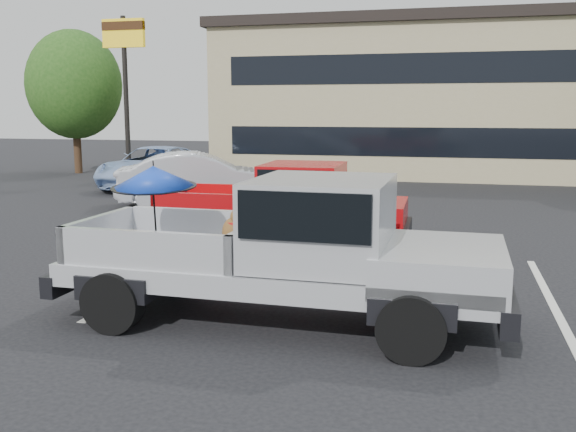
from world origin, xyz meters
name	(u,v)px	position (x,y,z in m)	size (l,w,h in m)	color
ground	(317,330)	(0.00, 0.00, 0.00)	(90.00, 90.00, 0.00)	black
stripe_left	(164,275)	(-3.00, 2.00, 0.00)	(0.12, 5.00, 0.01)	silver
stripe_right	(551,301)	(3.00, 2.00, 0.00)	(0.12, 5.00, 0.01)	silver
motel_building	(465,97)	(2.00, 20.99, 3.21)	(20.40, 8.40, 6.30)	tan
motel_sign	(124,55)	(-10.00, 14.00, 4.65)	(1.60, 0.22, 6.00)	black
tree_left	(74,85)	(-14.00, 17.00, 3.73)	(3.96, 3.96, 6.02)	#332114
tree_back	(557,71)	(6.00, 24.00, 4.41)	(4.68, 4.68, 7.11)	#332114
silver_pickup	(302,243)	(-0.23, 0.18, 1.05)	(5.72, 2.20, 2.06)	black
red_pickup	(295,203)	(-1.37, 4.51, 0.92)	(5.12, 1.95, 1.68)	black
silver_sedan	(201,179)	(-5.27, 9.31, 0.76)	(1.61, 4.62, 1.52)	#B9BBC1
blue_suv	(155,167)	(-8.53, 13.13, 0.71)	(2.37, 5.13, 1.43)	#90ACD7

